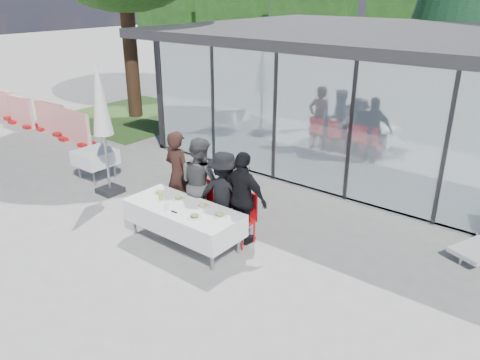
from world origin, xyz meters
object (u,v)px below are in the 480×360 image
(diner_d, at_px, (243,199))
(plate_a, at_px, (160,192))
(folded_eyeglasses, at_px, (174,212))
(market_umbrella, at_px, (101,109))
(construction_barriers, at_px, (23,113))
(plate_c, at_px, (203,206))
(diner_chair_d, at_px, (244,215))
(diner_chair_b, at_px, (202,200))
(juice_bottle, at_px, (160,196))
(dining_table, at_px, (184,217))
(diner_c, at_px, (224,195))
(spare_table_left, at_px, (95,158))
(plate_extra, at_px, (195,216))
(diner_b, at_px, (200,183))
(plate_b, at_px, (179,198))
(diner_chair_a, at_px, (180,193))
(plate_d, at_px, (220,215))
(diner_a, at_px, (178,175))
(diner_chair_c, at_px, (225,209))

(diner_d, xyz_separation_m, plate_a, (-1.59, -0.58, -0.11))
(folded_eyeglasses, height_order, market_umbrella, market_umbrella)
(market_umbrella, bearing_deg, construction_barriers, 165.97)
(plate_c, bearing_deg, diner_chair_d, 45.11)
(diner_chair_b, bearing_deg, juice_bottle, -110.98)
(juice_bottle, relative_size, construction_barriers, 0.02)
(dining_table, height_order, market_umbrella, market_umbrella)
(diner_c, distance_m, construction_barriers, 10.64)
(folded_eyeglasses, bearing_deg, spare_table_left, 163.42)
(dining_table, height_order, diner_c, diner_c)
(spare_table_left, bearing_deg, diner_chair_b, -2.91)
(plate_extra, bearing_deg, juice_bottle, 172.30)
(diner_b, distance_m, spare_table_left, 3.76)
(dining_table, xyz_separation_m, diner_d, (0.81, 0.73, 0.35))
(diner_chair_d, relative_size, folded_eyeglasses, 6.96)
(plate_a, bearing_deg, plate_extra, -14.83)
(diner_b, distance_m, diner_d, 1.06)
(diner_chair_b, bearing_deg, diner_d, -1.04)
(plate_b, bearing_deg, juice_bottle, -136.98)
(diner_d, bearing_deg, plate_extra, 70.12)
(diner_chair_a, height_order, plate_a, diner_chair_a)
(plate_d, distance_m, juice_bottle, 1.32)
(diner_c, height_order, construction_barriers, diner_c)
(diner_a, height_order, plate_b, diner_a)
(diner_d, xyz_separation_m, construction_barriers, (-10.97, 1.64, -0.45))
(dining_table, distance_m, diner_chair_a, 1.14)
(plate_b, distance_m, plate_extra, 0.84)
(plate_a, relative_size, plate_b, 1.00)
(diner_chair_b, relative_size, diner_d, 0.55)
(market_umbrella, bearing_deg, diner_b, 2.89)
(plate_a, distance_m, plate_d, 1.54)
(folded_eyeglasses, bearing_deg, juice_bottle, 159.92)
(plate_c, distance_m, plate_d, 0.48)
(diner_chair_d, bearing_deg, plate_a, -159.28)
(diner_b, bearing_deg, plate_extra, 136.69)
(folded_eyeglasses, xyz_separation_m, market_umbrella, (-3.04, 0.84, 1.24))
(diner_b, relative_size, diner_chair_c, 1.88)
(diner_c, relative_size, diner_chair_c, 1.72)
(dining_table, relative_size, plate_a, 9.07)
(diner_chair_a, bearing_deg, diner_c, -0.91)
(diner_chair_d, distance_m, spare_table_left, 4.80)
(diner_chair_a, height_order, folded_eyeglasses, diner_chair_a)
(juice_bottle, height_order, market_umbrella, market_umbrella)
(plate_c, bearing_deg, diner_d, 44.03)
(diner_chair_d, height_order, market_umbrella, market_umbrella)
(diner_chair_d, distance_m, plate_d, 0.66)
(diner_b, bearing_deg, plate_d, 158.38)
(diner_c, xyz_separation_m, folded_eyeglasses, (-0.33, -0.98, -0.08))
(plate_extra, bearing_deg, construction_barriers, 166.47)
(diner_d, bearing_deg, market_umbrella, 3.46)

